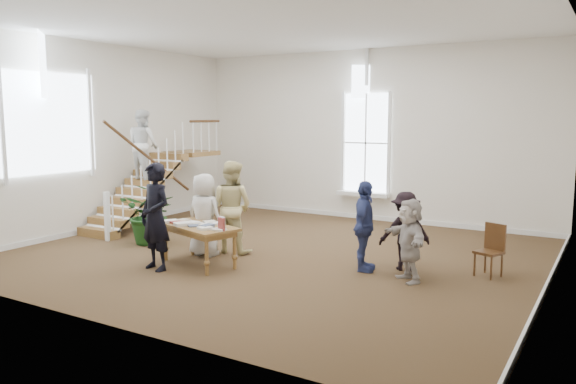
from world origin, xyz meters
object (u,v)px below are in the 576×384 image
Objects in this scene: person_yellow at (232,207)px; woman_cluster_b at (405,231)px; side_chair at (491,247)px; woman_cluster_c at (409,240)px; elderly_woman at (204,215)px; police_officer at (155,217)px; library_table at (198,229)px; woman_cluster_a at (364,226)px; floor_plant at (151,213)px.

person_yellow reaches higher than woman_cluster_b.
side_chair is (1.42, 0.39, -0.21)m from woman_cluster_b.
side_chair is at bearing -173.01° from person_yellow.
elderly_woman is at bearing -127.89° from woman_cluster_c.
person_yellow is at bearing -135.06° from woman_cluster_c.
elderly_woman is at bearing -17.87° from woman_cluster_b.
elderly_woman reaches higher than woman_cluster_c.
library_table is at bearing 66.93° from police_officer.
woman_cluster_b is 0.72m from woman_cluster_c.
police_officer is at bearing -111.85° from woman_cluster_c.
person_yellow is at bearing 77.55° from woman_cluster_a.
woman_cluster_a is (2.82, 1.19, 0.14)m from library_table.
police_officer reaches higher than woman_cluster_a.
woman_cluster_c reaches higher than floor_plant.
police_officer is 1.04× the size of person_yellow.
woman_cluster_a reaches higher than floor_plant.
elderly_woman is 1.17× the size of woman_cluster_c.
police_officer is 1.38× the size of woman_cluster_c.
person_yellow is (0.30, 0.50, 0.11)m from elderly_woman.
person_yellow is 3.51m from woman_cluster_b.
police_officer is 5.94m from side_chair.
police_officer is 3.74m from woman_cluster_a.
library_table is 1.32× the size of floor_plant.
side_chair is (5.18, 1.43, -0.32)m from elderly_woman.
elderly_woman is (0.10, 1.25, -0.15)m from police_officer.
elderly_woman is 3.21m from woman_cluster_a.
elderly_woman is at bearing -143.36° from side_chair.
side_chair reaches higher than library_table.
woman_cluster_c is at bearing 31.96° from library_table.
side_chair is (1.12, 1.04, -0.20)m from woman_cluster_c.
person_yellow is at bearing 109.04° from library_table.
woman_cluster_a is (2.86, 0.09, -0.12)m from person_yellow.
person_yellow reaches higher than floor_plant.
library_table is at bearing -22.67° from floor_plant.
woman_cluster_b is (3.86, 2.29, -0.26)m from police_officer.
side_chair is (4.84, 2.03, -0.17)m from library_table.
elderly_woman is 0.59m from person_yellow.
police_officer reaches higher than floor_plant.
person_yellow reaches higher than woman_cluster_c.
police_officer is 1.80m from person_yellow.
woman_cluster_a is at bearing 178.00° from person_yellow.
library_table is 3.06m from woman_cluster_a.
side_chair is (5.28, 2.68, -0.47)m from police_officer.
library_table is at bearing -135.97° from side_chair.
side_chair is at bearing 39.76° from library_table.
woman_cluster_c is 1.05× the size of floor_plant.
person_yellow reaches higher than elderly_woman.
side_chair is at bearing 89.41° from woman_cluster_c.
police_officer is at bearing 84.35° from elderly_woman.
person_yellow is at bearing -148.01° from side_chair.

